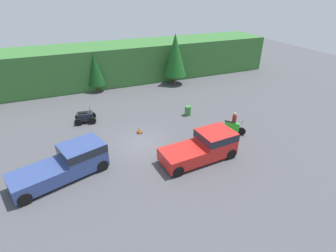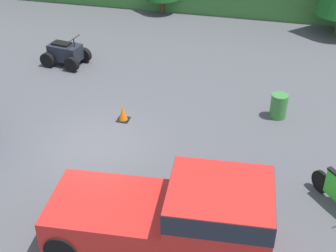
# 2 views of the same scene
# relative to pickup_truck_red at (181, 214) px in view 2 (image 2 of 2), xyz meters

# --- Properties ---
(ground_plane) EXTENTS (80.00, 80.00, 0.00)m
(ground_plane) POSITION_rel_pickup_truck_red_xyz_m (-3.59, 3.34, -0.98)
(ground_plane) COLOR #4C4C51
(pickup_truck_red) EXTENTS (5.43, 2.62, 1.87)m
(pickup_truck_red) POSITION_rel_pickup_truck_red_xyz_m (0.00, 0.00, 0.00)
(pickup_truck_red) COLOR red
(pickup_truck_red) RESTS_ON ground_plane
(quad_atv) EXTENTS (1.97, 1.47, 1.26)m
(quad_atv) POSITION_rel_pickup_truck_red_xyz_m (-7.03, 8.82, -0.48)
(quad_atv) COLOR black
(quad_atv) RESTS_ON ground_plane
(traffic_cone) EXTENTS (0.42, 0.42, 0.55)m
(traffic_cone) POSITION_rel_pickup_truck_red_xyz_m (-3.20, 5.10, -0.73)
(traffic_cone) COLOR black
(traffic_cone) RESTS_ON ground_plane
(steel_barrel) EXTENTS (0.58, 0.58, 0.88)m
(steel_barrel) POSITION_rel_pickup_truck_red_xyz_m (2.02, 6.64, -0.54)
(steel_barrel) COLOR #387A38
(steel_barrel) RESTS_ON ground_plane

